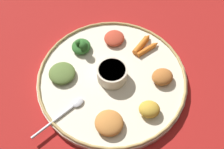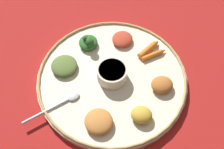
# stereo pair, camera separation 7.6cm
# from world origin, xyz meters

# --- Properties ---
(ground_plane) EXTENTS (2.40, 2.40, 0.00)m
(ground_plane) POSITION_xyz_m (0.00, 0.00, 0.00)
(ground_plane) COLOR maroon
(platter) EXTENTS (0.42, 0.42, 0.02)m
(platter) POSITION_xyz_m (0.00, 0.00, 0.01)
(platter) COLOR beige
(platter) RESTS_ON ground_plane
(platter_rim) EXTENTS (0.42, 0.42, 0.01)m
(platter_rim) POSITION_xyz_m (0.00, 0.00, 0.02)
(platter_rim) COLOR tan
(platter_rim) RESTS_ON platter
(center_bowl) EXTENTS (0.08, 0.08, 0.04)m
(center_bowl) POSITION_xyz_m (0.00, 0.00, 0.04)
(center_bowl) COLOR beige
(center_bowl) RESTS_ON platter
(spoon) EXTENTS (0.10, 0.14, 0.01)m
(spoon) POSITION_xyz_m (-0.09, -0.13, 0.02)
(spoon) COLOR silver
(spoon) RESTS_ON platter
(greens_pile) EXTENTS (0.07, 0.07, 0.04)m
(greens_pile) POSITION_xyz_m (-0.11, 0.07, 0.04)
(greens_pile) COLOR #2D6628
(greens_pile) RESTS_ON platter
(carrot_near_spoon) EXTENTS (0.06, 0.07, 0.01)m
(carrot_near_spoon) POSITION_xyz_m (0.08, 0.12, 0.03)
(carrot_near_spoon) COLOR orange
(carrot_near_spoon) RESTS_ON platter
(carrot_outer) EXTENTS (0.05, 0.08, 0.02)m
(carrot_outer) POSITION_xyz_m (0.06, 0.13, 0.03)
(carrot_outer) COLOR orange
(carrot_outer) RESTS_ON platter
(mound_lentil_yellow) EXTENTS (0.06, 0.06, 0.03)m
(mound_lentil_yellow) POSITION_xyz_m (0.12, -0.08, 0.03)
(mound_lentil_yellow) COLOR gold
(mound_lentil_yellow) RESTS_ON platter
(mound_collards) EXTENTS (0.11, 0.11, 0.02)m
(mound_collards) POSITION_xyz_m (-0.14, -0.03, 0.03)
(mound_collards) COLOR #567033
(mound_collards) RESTS_ON platter
(mound_chickpea) EXTENTS (0.08, 0.08, 0.03)m
(mound_chickpea) POSITION_xyz_m (0.14, 0.03, 0.03)
(mound_chickpea) COLOR #B2662D
(mound_chickpea) RESTS_ON platter
(mound_berbere_red) EXTENTS (0.07, 0.08, 0.02)m
(mound_berbere_red) POSITION_xyz_m (-0.03, 0.13, 0.03)
(mound_berbere_red) COLOR #B73D28
(mound_berbere_red) RESTS_ON platter
(mound_squash) EXTENTS (0.10, 0.10, 0.03)m
(mound_squash) POSITION_xyz_m (0.03, -0.14, 0.03)
(mound_squash) COLOR #C67A38
(mound_squash) RESTS_ON platter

